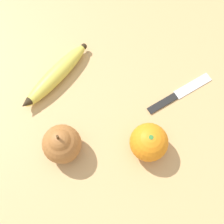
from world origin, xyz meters
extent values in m
plane|color=tan|center=(0.00, 0.00, 0.00)|extent=(3.00, 3.00, 0.00)
ellipsoid|color=#DBCC4C|center=(0.09, -0.07, 0.02)|extent=(0.13, 0.19, 0.04)
cone|color=#2D2314|center=(0.13, 0.01, 0.02)|extent=(0.03, 0.03, 0.03)
sphere|color=#2D2314|center=(0.04, -0.16, 0.02)|extent=(0.01, 0.01, 0.01)
sphere|color=orange|center=(-0.15, 0.05, 0.04)|extent=(0.08, 0.08, 0.08)
cylinder|color=#337A33|center=(-0.15, 0.05, 0.08)|extent=(0.01, 0.01, 0.00)
sphere|color=#A36633|center=(0.03, 0.09, 0.04)|extent=(0.08, 0.08, 0.08)
sphere|color=#A36633|center=(0.03, 0.09, 0.06)|extent=(0.05, 0.05, 0.05)
cylinder|color=#4C3319|center=(0.03, 0.09, 0.09)|extent=(0.00, 0.01, 0.02)
cube|color=silver|center=(-0.23, -0.12, 0.00)|extent=(0.08, 0.08, 0.00)
cube|color=black|center=(-0.16, -0.06, 0.00)|extent=(0.07, 0.06, 0.01)
camera|label=1|loc=(-0.10, 0.21, 0.66)|focal=50.00mm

